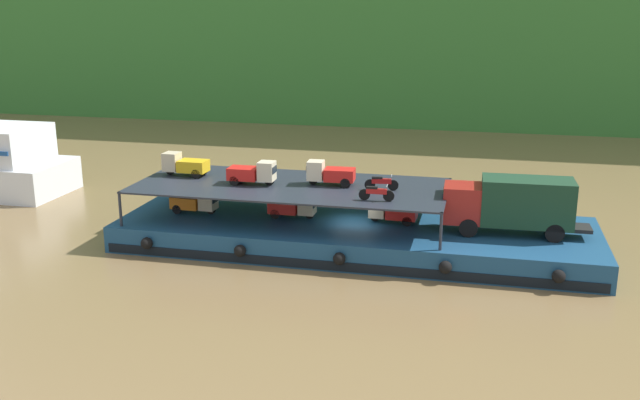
% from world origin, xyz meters
% --- Properties ---
extents(ground_plane, '(400.00, 400.00, 0.00)m').
position_xyz_m(ground_plane, '(0.00, 0.00, 0.00)').
color(ground_plane, brown).
extents(cargo_barge, '(27.13, 8.94, 1.50)m').
position_xyz_m(cargo_barge, '(0.00, -0.03, 0.75)').
color(cargo_barge, navy).
rests_on(cargo_barge, ground).
extents(covered_lorry, '(7.90, 2.46, 3.10)m').
position_xyz_m(covered_lorry, '(8.58, -0.13, 3.19)').
color(covered_lorry, maroon).
rests_on(covered_lorry, cargo_barge).
extents(cargo_rack, '(17.93, 7.61, 2.00)m').
position_xyz_m(cargo_rack, '(-3.80, 0.00, 3.44)').
color(cargo_rack, '#232833').
rests_on(cargo_rack, cargo_barge).
extents(mini_truck_lower_stern, '(2.78, 1.26, 1.38)m').
position_xyz_m(mini_truck_lower_stern, '(-9.66, -0.25, 2.19)').
color(mini_truck_lower_stern, orange).
rests_on(mini_truck_lower_stern, cargo_barge).
extents(mini_truck_lower_aft, '(2.75, 1.22, 1.38)m').
position_xyz_m(mini_truck_lower_aft, '(-3.70, 0.15, 2.19)').
color(mini_truck_lower_aft, red).
rests_on(mini_truck_lower_aft, cargo_barge).
extents(mini_truck_lower_mid, '(2.78, 1.27, 1.38)m').
position_xyz_m(mini_truck_lower_mid, '(2.04, 0.52, 2.19)').
color(mini_truck_lower_mid, red).
rests_on(mini_truck_lower_mid, cargo_barge).
extents(mini_truck_upper_stern, '(2.77, 1.24, 1.38)m').
position_xyz_m(mini_truck_upper_stern, '(-10.69, 0.77, 4.19)').
color(mini_truck_upper_stern, gold).
rests_on(mini_truck_upper_stern, cargo_rack).
extents(mini_truck_upper_mid, '(2.75, 1.22, 1.38)m').
position_xyz_m(mini_truck_upper_mid, '(-5.96, -0.39, 4.19)').
color(mini_truck_upper_mid, red).
rests_on(mini_truck_upper_mid, cargo_rack).
extents(mini_truck_upper_fore, '(2.79, 1.28, 1.38)m').
position_xyz_m(mini_truck_upper_fore, '(-1.59, 0.51, 4.19)').
color(mini_truck_upper_fore, red).
rests_on(mini_truck_upper_fore, cargo_rack).
extents(motorcycle_upper_port, '(1.90, 0.55, 0.87)m').
position_xyz_m(motorcycle_upper_port, '(1.53, -2.28, 3.93)').
color(motorcycle_upper_port, black).
rests_on(motorcycle_upper_port, cargo_rack).
extents(motorcycle_upper_centre, '(1.90, 0.55, 0.87)m').
position_xyz_m(motorcycle_upper_centre, '(1.46, -0.00, 3.93)').
color(motorcycle_upper_centre, black).
rests_on(motorcycle_upper_centre, cargo_rack).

